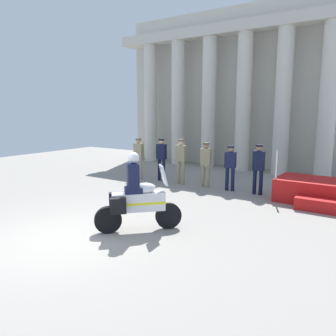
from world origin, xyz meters
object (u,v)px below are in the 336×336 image
object	(u,v)px
officer_in_row_0	(139,155)
briefcase_on_ground	(131,173)
officer_in_row_1	(161,156)
officer_in_row_5	(258,165)
motorcycle_with_rider	(136,199)
officer_in_row_2	(181,158)
officer_in_row_3	(206,161)
officer_in_row_4	(230,164)

from	to	relation	value
officer_in_row_0	briefcase_on_ground	distance (m)	0.94
officer_in_row_1	officer_in_row_5	world-z (taller)	officer_in_row_1
officer_in_row_5	motorcycle_with_rider	world-z (taller)	motorcycle_with_rider
officer_in_row_0	officer_in_row_2	size ratio (longest dim) A/B	0.98
officer_in_row_2	officer_in_row_3	world-z (taller)	officer_in_row_2
officer_in_row_0	officer_in_row_1	world-z (taller)	officer_in_row_1
officer_in_row_1	officer_in_row_5	xyz separation A→B (m)	(4.05, -0.05, -0.01)
officer_in_row_2	officer_in_row_3	size ratio (longest dim) A/B	1.04
officer_in_row_3	officer_in_row_5	bearing A→B (deg)	172.70
officer_in_row_1	officer_in_row_3	world-z (taller)	officer_in_row_1
officer_in_row_1	officer_in_row_2	size ratio (longest dim) A/B	0.99
officer_in_row_1	officer_in_row_3	bearing A→B (deg)	170.97
briefcase_on_ground	officer_in_row_5	bearing A→B (deg)	1.37
officer_in_row_2	officer_in_row_5	xyz separation A→B (m)	(3.06, 0.05, -0.02)
officer_in_row_1	officer_in_row_2	world-z (taller)	officer_in_row_2
officer_in_row_4	officer_in_row_3	bearing A→B (deg)	-7.23
officer_in_row_0	officer_in_row_3	world-z (taller)	officer_in_row_0
officer_in_row_2	motorcycle_with_rider	xyz separation A→B (m)	(1.85, -5.02, -0.24)
briefcase_on_ground	motorcycle_with_rider	bearing A→B (deg)	-48.71
officer_in_row_4	motorcycle_with_rider	xyz separation A→B (m)	(-0.19, -5.07, -0.16)
officer_in_row_1	officer_in_row_4	size ratio (longest dim) A/B	1.07
officer_in_row_5	officer_in_row_2	bearing A→B (deg)	-6.61
officer_in_row_1	officer_in_row_5	bearing A→B (deg)	171.82
officer_in_row_0	motorcycle_with_rider	world-z (taller)	motorcycle_with_rider
officer_in_row_0	officer_in_row_3	xyz separation A→B (m)	(3.10, 0.11, -0.02)
briefcase_on_ground	officer_in_row_4	bearing A→B (deg)	1.65
officer_in_row_5	motorcycle_with_rider	size ratio (longest dim) A/B	0.90
officer_in_row_3	officer_in_row_5	size ratio (longest dim) A/B	0.98
officer_in_row_1	briefcase_on_ground	distance (m)	1.72
officer_in_row_4	officer_in_row_5	world-z (taller)	officer_in_row_5
officer_in_row_2	motorcycle_with_rider	bearing A→B (deg)	102.72
briefcase_on_ground	officer_in_row_3	bearing A→B (deg)	2.02
officer_in_row_4	briefcase_on_ground	bearing A→B (deg)	-5.87
officer_in_row_1	officer_in_row_3	size ratio (longest dim) A/B	1.02
officer_in_row_3	motorcycle_with_rider	bearing A→B (deg)	91.35
officer_in_row_4	briefcase_on_ground	xyz separation A→B (m)	(-4.52, -0.13, -0.77)
briefcase_on_ground	officer_in_row_1	bearing A→B (deg)	6.87
officer_in_row_0	officer_in_row_1	distance (m)	1.07
officer_in_row_4	officer_in_row_5	bearing A→B (deg)	172.63
officer_in_row_1	officer_in_row_0	bearing A→B (deg)	1.52
motorcycle_with_rider	officer_in_row_4	bearing A→B (deg)	41.69
officer_in_row_0	officer_in_row_4	distance (m)	4.09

